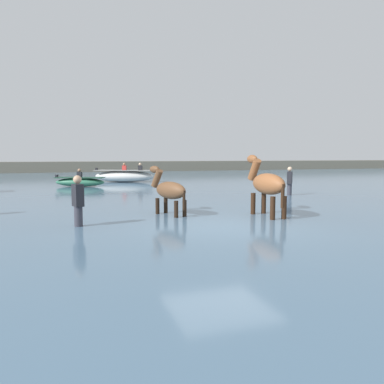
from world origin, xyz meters
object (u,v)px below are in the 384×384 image
(horse_trailing_chestnut, at_px, (267,186))
(person_onlooker_left, at_px, (290,184))
(boat_distant_east, at_px, (80,182))
(horse_lead_bay, at_px, (169,192))
(boat_far_offshore, at_px, (124,176))
(person_wading_close, at_px, (78,207))

(horse_trailing_chestnut, distance_m, person_onlooker_left, 6.13)
(horse_trailing_chestnut, bearing_deg, person_onlooker_left, 51.15)
(horse_trailing_chestnut, bearing_deg, boat_distant_east, 110.30)
(horse_lead_bay, xyz_separation_m, horse_trailing_chestnut, (2.57, -1.08, 0.19))
(boat_far_offshore, distance_m, person_onlooker_left, 12.11)
(horse_lead_bay, xyz_separation_m, person_onlooker_left, (6.41, 3.69, -0.20))
(horse_lead_bay, distance_m, horse_trailing_chestnut, 2.79)
(horse_lead_bay, relative_size, boat_distant_east, 0.62)
(boat_distant_east, xyz_separation_m, boat_far_offshore, (2.91, 2.93, 0.13))
(boat_distant_east, distance_m, person_onlooker_left, 11.55)
(boat_distant_east, relative_size, person_onlooker_left, 1.78)
(horse_lead_bay, bearing_deg, person_wading_close, -157.71)
(horse_trailing_chestnut, bearing_deg, person_wading_close, 179.67)
(person_onlooker_left, bearing_deg, boat_distant_east, 137.36)
(person_wading_close, height_order, person_onlooker_left, same)
(boat_distant_east, bearing_deg, person_wading_close, -92.14)
(boat_far_offshore, distance_m, person_wading_close, 15.85)
(boat_far_offshore, bearing_deg, person_wading_close, -102.30)
(horse_lead_bay, distance_m, person_onlooker_left, 7.39)
(horse_lead_bay, relative_size, person_onlooker_left, 1.10)
(horse_lead_bay, height_order, horse_trailing_chestnut, horse_trailing_chestnut)
(boat_distant_east, height_order, person_wading_close, person_wading_close)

